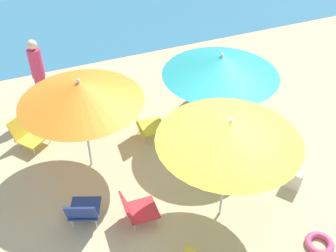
# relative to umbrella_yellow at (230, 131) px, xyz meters

# --- Properties ---
(ground_plane) EXTENTS (40.00, 40.00, 0.00)m
(ground_plane) POSITION_rel_umbrella_yellow_xyz_m (-0.03, 0.36, -1.70)
(ground_plane) COLOR #CCB789
(umbrella_yellow) EXTENTS (2.04, 2.04, 1.92)m
(umbrella_yellow) POSITION_rel_umbrella_yellow_xyz_m (0.00, 0.00, 0.00)
(umbrella_yellow) COLOR silver
(umbrella_yellow) RESTS_ON ground_plane
(umbrella_teal) EXTENTS (2.12, 2.12, 1.78)m
(umbrella_teal) POSITION_rel_umbrella_yellow_xyz_m (0.89, 1.87, -0.17)
(umbrella_teal) COLOR silver
(umbrella_teal) RESTS_ON ground_plane
(umbrella_orange) EXTENTS (2.04, 2.04, 1.83)m
(umbrella_orange) POSITION_rel_umbrella_yellow_xyz_m (-1.63, 1.90, -0.12)
(umbrella_orange) COLOR silver
(umbrella_orange) RESTS_ON ground_plane
(beach_chair_a) EXTENTS (0.55, 0.48, 0.54)m
(beach_chair_a) POSITION_rel_umbrella_yellow_xyz_m (-1.29, 0.36, -1.42)
(beach_chair_a) COLOR red
(beach_chair_a) RESTS_ON ground_plane
(beach_chair_b) EXTENTS (0.63, 0.69, 0.61)m
(beach_chair_b) POSITION_rel_umbrella_yellow_xyz_m (-2.05, 0.62, -1.39)
(beach_chair_b) COLOR navy
(beach_chair_b) RESTS_ON ground_plane
(beach_chair_c) EXTENTS (0.62, 0.53, 0.63)m
(beach_chair_c) POSITION_rel_umbrella_yellow_xyz_m (-0.45, 2.24, -1.38)
(beach_chair_c) COLOR gold
(beach_chair_c) RESTS_ON ground_plane
(beach_chair_d) EXTENTS (0.68, 0.67, 0.54)m
(beach_chair_d) POSITION_rel_umbrella_yellow_xyz_m (-1.41, 3.19, -1.42)
(beach_chair_d) COLOR navy
(beach_chair_d) RESTS_ON ground_plane
(beach_chair_f) EXTENTS (0.76, 0.77, 0.58)m
(beach_chair_f) POSITION_rel_umbrella_yellow_xyz_m (-2.57, 2.92, -1.42)
(beach_chair_f) COLOR gold
(beach_chair_f) RESTS_ON ground_plane
(person_a) EXTENTS (0.26, 0.26, 1.65)m
(person_a) POSITION_rel_umbrella_yellow_xyz_m (-2.11, 3.92, -0.85)
(person_a) COLOR #DB3866
(person_a) RESTS_ON ground_plane
(person_b) EXTENTS (0.51, 0.48, 0.96)m
(person_b) POSITION_rel_umbrella_yellow_xyz_m (1.00, 3.00, -1.23)
(person_b) COLOR #DB3866
(person_b) RESTS_ON ground_plane
(swim_ring) EXTENTS (0.43, 0.43, 0.10)m
(swim_ring) POSITION_rel_umbrella_yellow_xyz_m (1.07, -1.11, -1.65)
(swim_ring) COLOR #E54C7F
(swim_ring) RESTS_ON ground_plane
(beach_bag) EXTENTS (0.31, 0.34, 0.35)m
(beach_bag) POSITION_rel_umbrella_yellow_xyz_m (1.41, 0.05, -1.52)
(beach_bag) COLOR silver
(beach_bag) RESTS_ON ground_plane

